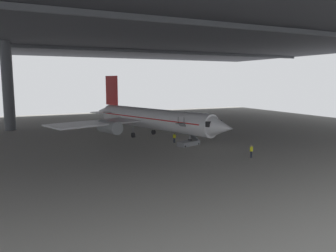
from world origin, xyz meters
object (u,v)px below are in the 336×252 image
boarding_stairs (188,141)px  crew_worker_by_stairs (174,137)px  airplane_main (150,119)px  crew_worker_near_nose (251,150)px

boarding_stairs → crew_worker_by_stairs: (-0.95, 2.89, 0.16)m
airplane_main → boarding_stairs: bearing=-75.1°
crew_worker_near_nose → crew_worker_by_stairs: bearing=107.9°
boarding_stairs → crew_worker_near_nose: boarding_stairs is taller
airplane_main → boarding_stairs: (2.46, -9.24, -2.62)m
crew_worker_by_stairs → airplane_main: bearing=103.4°
crew_worker_near_nose → crew_worker_by_stairs: (-4.36, 13.50, -0.08)m
crew_worker_near_nose → boarding_stairs: bearing=107.9°
airplane_main → boarding_stairs: size_ratio=7.40×
airplane_main → crew_worker_by_stairs: size_ratio=21.47×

